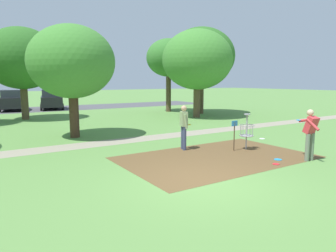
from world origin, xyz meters
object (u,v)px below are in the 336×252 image
at_px(disc_golf_basket, 245,130).
at_px(frisbee_mid_grass, 276,164).
at_px(tree_far_left, 72,62).
at_px(tree_far_center, 22,59).
at_px(tree_mid_left, 168,58).
at_px(player_foreground_watching, 184,125).
at_px(tree_mid_center, 197,60).
at_px(parked_car_center_left, 12,100).
at_px(frisbee_by_tee, 278,160).
at_px(frisbee_near_basket, 262,139).
at_px(player_throwing, 310,131).
at_px(tree_mid_right, 201,56).
at_px(parked_car_center_right, 51,99).

distance_m(disc_golf_basket, frisbee_mid_grass, 2.32).
bearing_deg(tree_far_left, tree_far_center, 95.91).
bearing_deg(tree_mid_left, frisbee_mid_grass, -111.42).
distance_m(player_foreground_watching, tree_mid_center, 11.17).
height_order(tree_far_center, parked_car_center_left, tree_far_center).
relative_size(frisbee_by_tee, frisbee_mid_grass, 1.16).
bearing_deg(frisbee_mid_grass, frisbee_near_basket, 45.98).
relative_size(tree_mid_center, tree_far_center, 1.01).
height_order(player_throwing, frisbee_by_tee, player_throwing).
bearing_deg(disc_golf_basket, frisbee_mid_grass, -110.17).
bearing_deg(tree_mid_right, tree_mid_center, -134.43).
bearing_deg(tree_mid_right, tree_far_center, 164.64).
relative_size(tree_mid_left, tree_mid_right, 0.90).
bearing_deg(parked_car_center_right, parked_car_center_left, 171.14).
bearing_deg(player_throwing, frisbee_by_tee, 142.08).
bearing_deg(tree_mid_right, tree_far_left, -155.98).
relative_size(tree_far_left, tree_far_center, 0.83).
height_order(disc_golf_basket, parked_car_center_right, parked_car_center_right).
height_order(tree_far_left, parked_car_center_left, tree_far_left).
bearing_deg(tree_far_left, frisbee_by_tee, -60.12).
relative_size(frisbee_by_tee, tree_mid_right, 0.04).
bearing_deg(parked_car_center_left, tree_mid_left, -36.39).
xyz_separation_m(tree_mid_right, parked_car_center_right, (-9.27, 10.57, -3.62)).
bearing_deg(parked_car_center_left, parked_car_center_right, -8.86).
xyz_separation_m(frisbee_mid_grass, parked_car_center_right, (-1.62, 24.00, 0.91)).
height_order(frisbee_by_tee, tree_far_center, tree_far_center).
distance_m(tree_far_left, tree_far_center, 8.71).
distance_m(frisbee_by_tee, tree_mid_right, 15.58).
height_order(disc_golf_basket, tree_mid_right, tree_mid_right).
height_order(player_throwing, tree_far_left, tree_far_left).
xyz_separation_m(player_throwing, tree_mid_right, (6.34, 13.70, 3.56)).
bearing_deg(parked_car_center_right, tree_mid_right, -48.75).
xyz_separation_m(tree_mid_center, tree_far_center, (-10.64, 5.40, 0.00)).
bearing_deg(disc_golf_basket, player_throwing, -76.67).
height_order(frisbee_mid_grass, tree_mid_right, tree_mid_right).
relative_size(disc_golf_basket, frisbee_near_basket, 5.53).
bearing_deg(frisbee_by_tee, frisbee_near_basket, 48.16).
relative_size(tree_mid_left, parked_car_center_right, 1.38).
height_order(tree_mid_left, tree_far_left, tree_mid_left).
bearing_deg(player_throwing, frisbee_mid_grass, 168.45).
height_order(frisbee_near_basket, tree_far_center, tree_far_center).
distance_m(frisbee_near_basket, parked_car_center_right, 21.35).
bearing_deg(disc_golf_basket, frisbee_near_basket, 25.99).
height_order(frisbee_mid_grass, parked_car_center_right, parked_car_center_right).
relative_size(frisbee_by_tee, parked_car_center_right, 0.06).
distance_m(disc_golf_basket, tree_mid_right, 13.83).
relative_size(frisbee_by_tee, parked_car_center_left, 0.06).
xyz_separation_m(tree_mid_right, parked_car_center_left, (-12.54, 11.08, -3.62)).
bearing_deg(tree_far_left, player_throwing, -57.99).
height_order(frisbee_near_basket, tree_mid_left, tree_mid_left).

